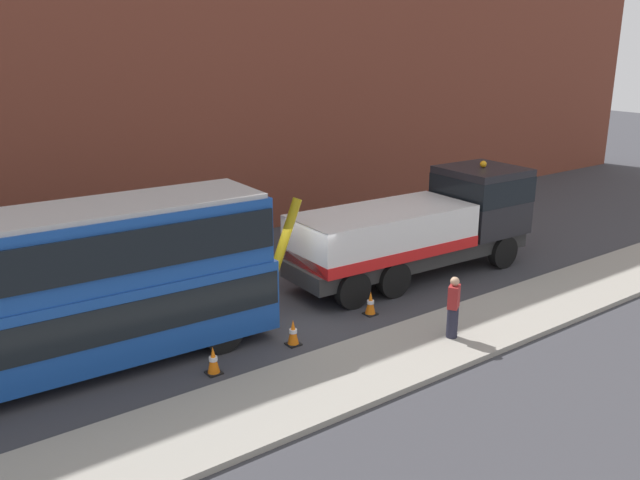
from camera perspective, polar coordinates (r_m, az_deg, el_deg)
The scene contains 9 objects.
ground_plane at distance 19.96m, azimuth -3.46°, elevation -6.29°, with size 120.00×120.00×0.00m, color #38383D.
near_kerb at distance 16.89m, azimuth 4.49°, elevation -10.59°, with size 60.00×2.80×0.15m, color gray.
building_facade at distance 25.89m, azimuth -14.59°, elevation 16.91°, with size 60.00×1.50×16.00m.
recovery_tow_truck at distance 22.90m, azimuth 8.79°, elevation 1.30°, with size 10.19×3.03×3.67m.
double_decker_bus at distance 16.85m, azimuth -22.18°, elevation -3.92°, with size 11.13×3.03×4.06m.
pedestrian_bystander at distance 18.13m, azimuth 11.28°, elevation -5.71°, with size 0.48×0.43×1.71m.
traffic_cone_near_bus at distance 16.68m, azimuth -9.08°, elevation -10.13°, with size 0.36×0.36×0.72m.
traffic_cone_midway at distance 17.91m, azimuth -2.30°, elevation -7.92°, with size 0.36×0.36×0.72m.
traffic_cone_near_truck at distance 19.80m, azimuth 4.32°, elevation -5.43°, with size 0.36×0.36×0.72m.
Camera 1 is at (-9.90, -15.43, 7.90)m, focal length 37.57 mm.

